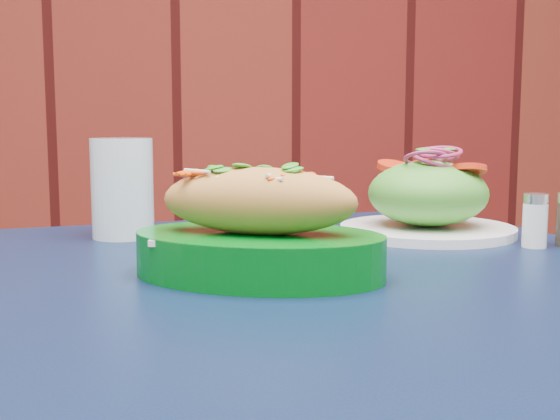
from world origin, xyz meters
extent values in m
cube|color=black|center=(-0.29, 1.35, 0.73)|extent=(0.92, 0.92, 0.03)
cube|color=white|center=(-0.35, 1.32, 0.79)|extent=(0.21, 0.16, 0.01)
ellipsoid|color=#C8833F|center=(-0.35, 1.32, 0.83)|extent=(0.21, 0.15, 0.07)
cylinder|color=white|center=(-0.08, 1.54, 0.76)|extent=(0.24, 0.24, 0.01)
ellipsoid|color=#4C992D|center=(-0.08, 1.54, 0.81)|extent=(0.16, 0.16, 0.09)
cylinder|color=red|center=(-0.04, 1.51, 0.85)|extent=(0.05, 0.05, 0.01)
cylinder|color=red|center=(-0.12, 1.58, 0.85)|extent=(0.05, 0.05, 0.01)
cylinder|color=red|center=(-0.08, 1.59, 0.85)|extent=(0.05, 0.05, 0.01)
torus|color=#992153|center=(-0.08, 1.54, 0.86)|extent=(0.06, 0.06, 0.01)
torus|color=#992153|center=(-0.08, 1.54, 0.86)|extent=(0.06, 0.06, 0.01)
torus|color=#992153|center=(-0.08, 1.54, 0.86)|extent=(0.06, 0.06, 0.01)
torus|color=#992153|center=(-0.08, 1.54, 0.87)|extent=(0.06, 0.06, 0.01)
cylinder|color=silver|center=(-0.49, 1.59, 0.82)|extent=(0.08, 0.08, 0.13)
cylinder|color=white|center=(0.01, 1.43, 0.78)|extent=(0.03, 0.03, 0.05)
cylinder|color=silver|center=(0.01, 1.43, 0.81)|extent=(0.03, 0.03, 0.01)
camera|label=1|loc=(-0.44, 0.64, 0.90)|focal=45.00mm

